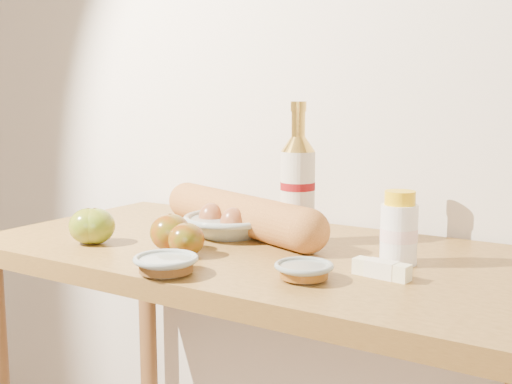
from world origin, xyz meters
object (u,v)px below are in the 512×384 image
at_px(bourbon_bottle, 298,187).
at_px(egg_bowl, 230,223).
at_px(table, 264,306).
at_px(cream_bottle, 399,230).
at_px(baguette, 240,214).

distance_m(bourbon_bottle, egg_bowl, 0.19).
bearing_deg(table, cream_bottle, 5.82).
distance_m(table, egg_bowl, 0.20).
bearing_deg(egg_bowl, baguette, 77.40).
height_order(cream_bottle, baguette, cream_bottle).
bearing_deg(bourbon_bottle, table, -143.68).
bearing_deg(egg_bowl, table, -25.25).
distance_m(table, bourbon_bottle, 0.26).
relative_size(table, cream_bottle, 8.76).
xyz_separation_m(cream_bottle, egg_bowl, (-0.40, 0.03, -0.03)).
bearing_deg(baguette, bourbon_bottle, 15.17).
xyz_separation_m(cream_bottle, baguette, (-0.39, 0.06, -0.02)).
height_order(table, bourbon_bottle, bourbon_bottle).
bearing_deg(bourbon_bottle, baguette, 149.57).
bearing_deg(cream_bottle, egg_bowl, -176.57).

